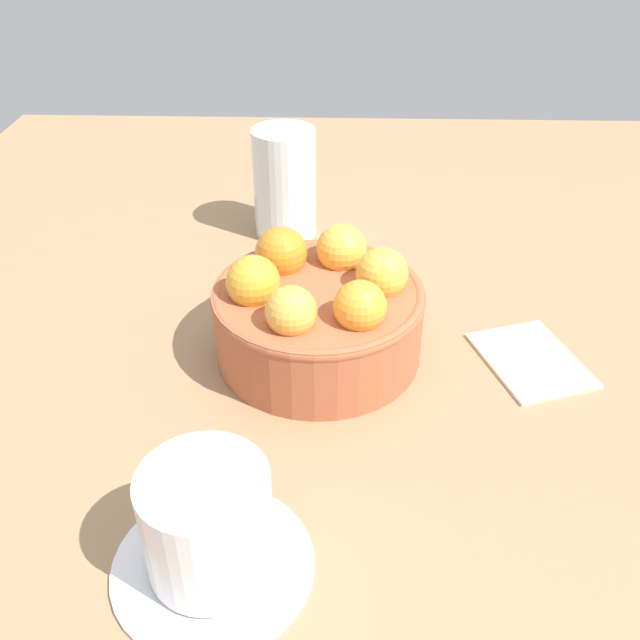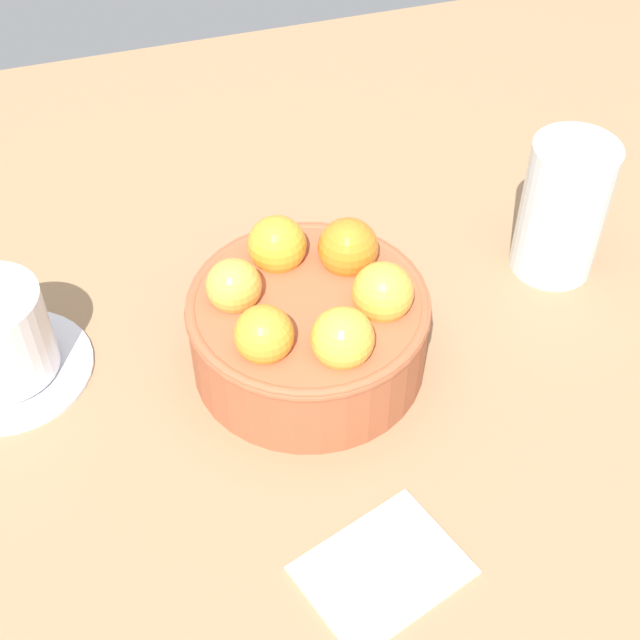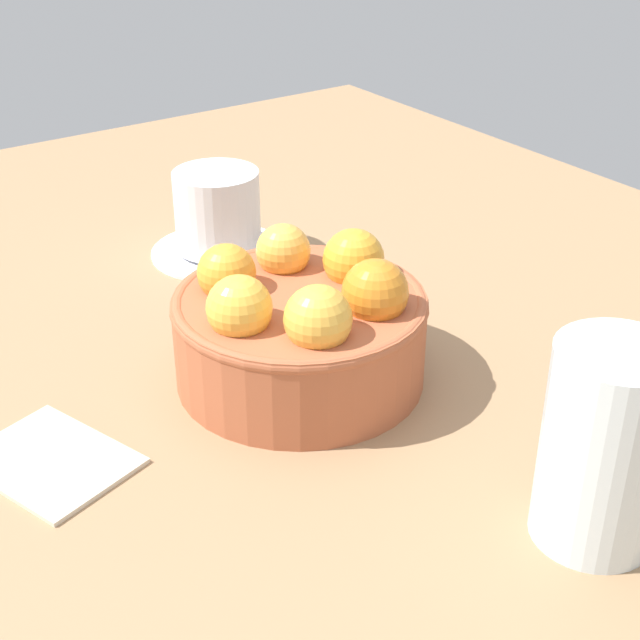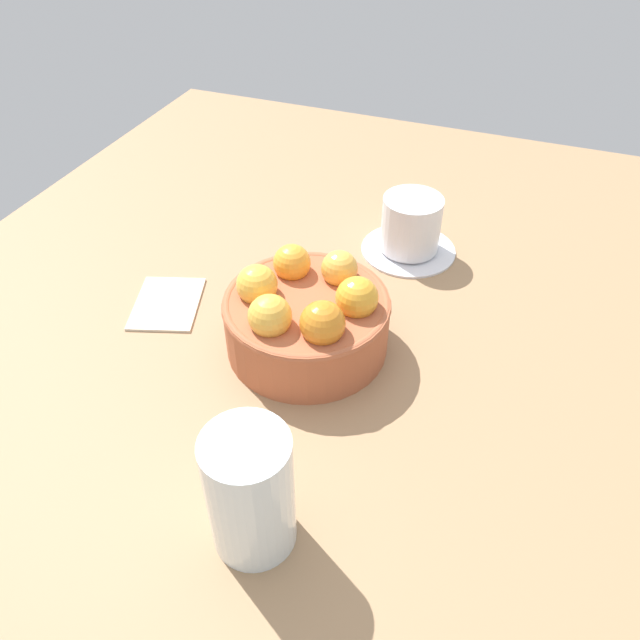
{
  "view_description": "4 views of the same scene",
  "coord_description": "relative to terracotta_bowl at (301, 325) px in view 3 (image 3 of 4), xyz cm",
  "views": [
    {
      "loc": [
        -46.4,
        -1.59,
        35.53
      ],
      "look_at": [
        0.57,
        -0.13,
        2.97
      ],
      "focal_mm": 38.91,
      "sensor_mm": 36.0,
      "label": 1
    },
    {
      "loc": [
        -12.31,
        -42.26,
        50.07
      ],
      "look_at": [
        0.72,
        -0.45,
        4.57
      ],
      "focal_mm": 50.66,
      "sensor_mm": 36.0,
      "label": 2
    },
    {
      "loc": [
        45.26,
        -29.86,
        34.63
      ],
      "look_at": [
        0.81,
        1.09,
        4.58
      ],
      "focal_mm": 52.13,
      "sensor_mm": 36.0,
      "label": 3
    },
    {
      "loc": [
        44.83,
        18.54,
        45.6
      ],
      "look_at": [
        -1.07,
        1.05,
        3.05
      ],
      "focal_mm": 34.96,
      "sensor_mm": 36.0,
      "label": 4
    }
  ],
  "objects": [
    {
      "name": "ground_plane",
      "position": [
        -0.07,
        -0.02,
        -6.66
      ],
      "size": [
        120.49,
        97.25,
        4.96
      ],
      "primitive_type": "cube",
      "color": "#997551"
    },
    {
      "name": "terracotta_bowl",
      "position": [
        0.0,
        0.0,
        0.0
      ],
      "size": [
        17.13,
        17.13,
        9.56
      ],
      "color": "#AD5938",
      "rests_on": "ground_plane"
    },
    {
      "name": "coffee_cup",
      "position": [
        -21.18,
        5.51,
        -0.81
      ],
      "size": [
        12.02,
        12.02,
        7.53
      ],
      "color": "white",
      "rests_on": "ground_plane"
    },
    {
      "name": "water_glass",
      "position": [
        21.87,
        4.26,
        1.57
      ],
      "size": [
        6.64,
        6.64,
        11.5
      ],
      "primitive_type": "cylinder",
      "color": "silver",
      "rests_on": "ground_plane"
    },
    {
      "name": "folded_napkin",
      "position": [
        -0.73,
        -17.67,
        -3.88
      ],
      "size": [
        11.34,
        9.89,
        0.6
      ],
      "primitive_type": "cube",
      "rotation": [
        0.0,
        0.0,
        0.32
      ],
      "color": "beige",
      "rests_on": "ground_plane"
    }
  ]
}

